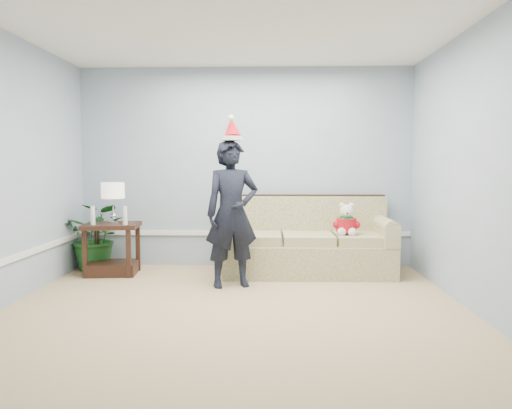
{
  "coord_description": "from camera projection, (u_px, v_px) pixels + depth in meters",
  "views": [
    {
      "loc": [
        0.35,
        -4.3,
        1.38
      ],
      "look_at": [
        0.17,
        1.55,
        0.92
      ],
      "focal_mm": 35.0,
      "sensor_mm": 36.0,
      "label": 1
    }
  ],
  "objects": [
    {
      "name": "room_shell",
      "position": [
        231.0,
        169.0,
        4.3
      ],
      "size": [
        4.54,
        5.04,
        2.74
      ],
      "color": "tan",
      "rests_on": "ground"
    },
    {
      "name": "wainscot_trim",
      "position": [
        135.0,
        249.0,
        5.57
      ],
      "size": [
        4.49,
        4.99,
        0.06
      ],
      "color": "white",
      "rests_on": "room_shell"
    },
    {
      "name": "sofa",
      "position": [
        307.0,
        246.0,
        6.4
      ],
      "size": [
        2.12,
        0.93,
        0.99
      ],
      "rotation": [
        0.0,
        0.0,
        0.01
      ],
      "color": "#59612E",
      "rests_on": "room_shell"
    },
    {
      "name": "side_table",
      "position": [
        112.0,
        254.0,
        6.33
      ],
      "size": [
        0.72,
        0.62,
        0.65
      ],
      "rotation": [
        0.0,
        0.0,
        0.09
      ],
      "color": "#331912",
      "rests_on": "room_shell"
    },
    {
      "name": "table_lamp",
      "position": [
        113.0,
        192.0,
        6.3
      ],
      "size": [
        0.29,
        0.29,
        0.52
      ],
      "color": "silver",
      "rests_on": "side_table"
    },
    {
      "name": "candle_pair",
      "position": [
        109.0,
        216.0,
        6.14
      ],
      "size": [
        0.46,
        0.06,
        0.23
      ],
      "color": "silver",
      "rests_on": "side_table"
    },
    {
      "name": "houseplant",
      "position": [
        97.0,
        236.0,
        6.59
      ],
      "size": [
        0.83,
        0.73,
        0.89
      ],
      "primitive_type": "imported",
      "rotation": [
        0.0,
        0.0,
        0.04
      ],
      "color": "#1D5822",
      "rests_on": "room_shell"
    },
    {
      "name": "man",
      "position": [
        232.0,
        214.0,
        5.64
      ],
      "size": [
        0.7,
        0.56,
        1.67
      ],
      "primitive_type": "imported",
      "rotation": [
        0.0,
        0.0,
        0.31
      ],
      "color": "black",
      "rests_on": "room_shell"
    },
    {
      "name": "santa_hat",
      "position": [
        232.0,
        130.0,
        5.58
      ],
      "size": [
        0.31,
        0.33,
        0.29
      ],
      "rotation": [
        0.0,
        0.0,
        0.31
      ],
      "color": "silver",
      "rests_on": "man"
    },
    {
      "name": "teddy_bear",
      "position": [
        347.0,
        223.0,
        6.18
      ],
      "size": [
        0.27,
        0.29,
        0.41
      ],
      "rotation": [
        0.0,
        0.0,
        -0.07
      ],
      "color": "silver",
      "rests_on": "sofa"
    }
  ]
}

